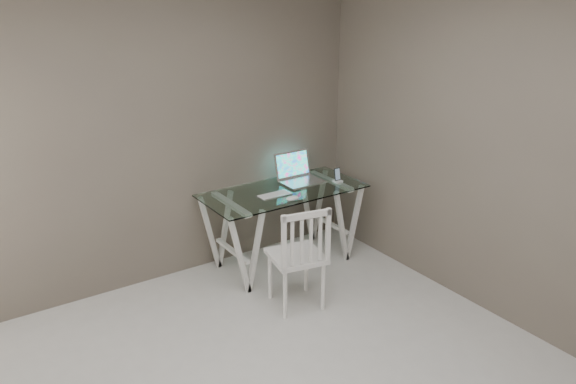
% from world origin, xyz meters
% --- Properties ---
extents(room, '(4.50, 4.52, 2.71)m').
position_xyz_m(room, '(-0.06, 0.02, 1.72)').
color(room, '#BCBAB4').
rests_on(room, ground).
extents(desk, '(1.50, 0.70, 0.75)m').
position_xyz_m(desk, '(1.07, 1.85, 0.38)').
color(desk, silver).
rests_on(desk, ground).
extents(chair, '(0.49, 0.49, 0.90)m').
position_xyz_m(chair, '(0.74, 1.11, 0.50)').
color(chair, white).
rests_on(chair, ground).
extents(laptop, '(0.39, 0.33, 0.27)m').
position_xyz_m(laptop, '(1.33, 1.99, 0.81)').
color(laptop, silver).
rests_on(laptop, desk).
extents(keyboard, '(0.31, 0.13, 0.01)m').
position_xyz_m(keyboard, '(0.92, 1.78, 0.75)').
color(keyboard, silver).
rests_on(keyboard, desk).
extents(mouse, '(0.12, 0.07, 0.04)m').
position_xyz_m(mouse, '(0.99, 1.59, 0.77)').
color(mouse, white).
rests_on(mouse, desk).
extents(phone_dock, '(0.07, 0.07, 0.14)m').
position_xyz_m(phone_dock, '(1.62, 1.75, 0.78)').
color(phone_dock, white).
rests_on(phone_dock, desk).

